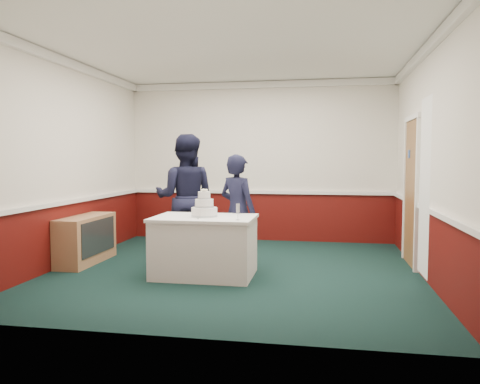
% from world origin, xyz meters
% --- Properties ---
extents(ground, '(5.00, 5.00, 0.00)m').
position_xyz_m(ground, '(0.00, 0.00, 0.00)').
color(ground, black).
rests_on(ground, ground).
extents(room_shell, '(5.00, 5.00, 3.00)m').
position_xyz_m(room_shell, '(0.08, 0.61, 1.97)').
color(room_shell, silver).
rests_on(room_shell, ground).
extents(sideboard, '(0.41, 1.20, 0.70)m').
position_xyz_m(sideboard, '(-2.28, 0.08, 0.35)').
color(sideboard, '#AC7A53').
rests_on(sideboard, ground).
extents(cake_table, '(1.32, 0.92, 0.79)m').
position_xyz_m(cake_table, '(-0.34, -0.37, 0.40)').
color(cake_table, white).
rests_on(cake_table, ground).
extents(wedding_cake, '(0.35, 0.35, 0.36)m').
position_xyz_m(wedding_cake, '(-0.34, -0.37, 0.90)').
color(wedding_cake, white).
rests_on(wedding_cake, cake_table).
extents(cake_knife, '(0.07, 0.22, 0.00)m').
position_xyz_m(cake_knife, '(-0.37, -0.57, 0.79)').
color(cake_knife, silver).
rests_on(cake_knife, cake_table).
extents(champagne_flute, '(0.05, 0.05, 0.21)m').
position_xyz_m(champagne_flute, '(0.16, -0.65, 0.93)').
color(champagne_flute, silver).
rests_on(champagne_flute, cake_table).
extents(person_man, '(1.00, 0.82, 1.92)m').
position_xyz_m(person_man, '(-0.88, 0.53, 0.96)').
color(person_man, black).
rests_on(person_man, ground).
extents(person_woman, '(0.70, 0.62, 1.61)m').
position_xyz_m(person_woman, '(-0.00, 0.18, 0.81)').
color(person_woman, black).
rests_on(person_woman, ground).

